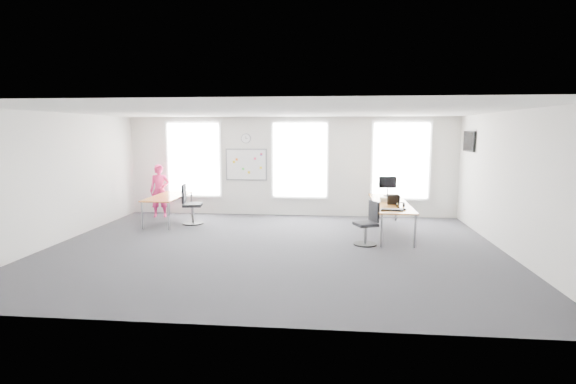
# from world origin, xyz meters

# --- Properties ---
(floor) EXTENTS (10.00, 10.00, 0.00)m
(floor) POSITION_xyz_m (0.00, 0.00, 0.00)
(floor) COLOR #252429
(floor) RESTS_ON ground
(ceiling) EXTENTS (10.00, 10.00, 0.00)m
(ceiling) POSITION_xyz_m (0.00, 0.00, 3.00)
(ceiling) COLOR silver
(ceiling) RESTS_ON ground
(wall_back) EXTENTS (10.00, 0.00, 10.00)m
(wall_back) POSITION_xyz_m (0.00, 4.00, 1.50)
(wall_back) COLOR silver
(wall_back) RESTS_ON ground
(wall_front) EXTENTS (10.00, 0.00, 10.00)m
(wall_front) POSITION_xyz_m (0.00, -4.00, 1.50)
(wall_front) COLOR silver
(wall_front) RESTS_ON ground
(wall_left) EXTENTS (0.00, 10.00, 10.00)m
(wall_left) POSITION_xyz_m (-5.00, 0.00, 1.50)
(wall_left) COLOR silver
(wall_left) RESTS_ON ground
(wall_right) EXTENTS (0.00, 10.00, 10.00)m
(wall_right) POSITION_xyz_m (5.00, 0.00, 1.50)
(wall_right) COLOR silver
(wall_right) RESTS_ON ground
(window_left) EXTENTS (1.60, 0.06, 2.20)m
(window_left) POSITION_xyz_m (-3.00, 3.97, 1.70)
(window_left) COLOR white
(window_left) RESTS_ON wall_back
(window_mid) EXTENTS (1.60, 0.06, 2.20)m
(window_mid) POSITION_xyz_m (0.30, 3.97, 1.70)
(window_mid) COLOR white
(window_mid) RESTS_ON wall_back
(window_right) EXTENTS (1.60, 0.06, 2.20)m
(window_right) POSITION_xyz_m (3.30, 3.97, 1.70)
(window_right) COLOR white
(window_right) RESTS_ON wall_back
(desk_right) EXTENTS (0.85, 3.20, 0.78)m
(desk_right) POSITION_xyz_m (2.77, 1.90, 0.73)
(desk_right) COLOR #BE7938
(desk_right) RESTS_ON ground
(desk_left) EXTENTS (0.83, 2.08, 0.76)m
(desk_left) POSITION_xyz_m (-3.33, 2.56, 0.70)
(desk_left) COLOR #BE7938
(desk_left) RESTS_ON ground
(chair_right) EXTENTS (0.59, 0.59, 1.00)m
(chair_right) POSITION_xyz_m (2.11, 0.55, 0.44)
(chair_right) COLOR black
(chair_right) RESTS_ON ground
(chair_left) EXTENTS (0.59, 0.59, 1.11)m
(chair_left) POSITION_xyz_m (-2.64, 2.39, 0.49)
(chair_left) COLOR black
(chair_left) RESTS_ON ground
(person) EXTENTS (0.65, 0.51, 1.59)m
(person) POSITION_xyz_m (-3.88, 3.32, 0.79)
(person) COLOR #CE2360
(person) RESTS_ON ground
(whiteboard) EXTENTS (1.20, 0.03, 0.90)m
(whiteboard) POSITION_xyz_m (-1.35, 3.97, 1.55)
(whiteboard) COLOR white
(whiteboard) RESTS_ON wall_back
(wall_clock) EXTENTS (0.30, 0.04, 0.30)m
(wall_clock) POSITION_xyz_m (-1.35, 3.97, 2.35)
(wall_clock) COLOR gray
(wall_clock) RESTS_ON wall_back
(tv) EXTENTS (0.06, 0.90, 0.55)m
(tv) POSITION_xyz_m (4.95, 3.00, 2.30)
(tv) COLOR black
(tv) RESTS_ON wall_right
(keyboard) EXTENTS (0.52, 0.24, 0.02)m
(keyboard) POSITION_xyz_m (2.66, 0.68, 0.79)
(keyboard) COLOR black
(keyboard) RESTS_ON desk_right
(mouse) EXTENTS (0.08, 0.12, 0.04)m
(mouse) POSITION_xyz_m (2.96, 0.76, 0.80)
(mouse) COLOR black
(mouse) RESTS_ON desk_right
(lens_cap) EXTENTS (0.09, 0.09, 0.01)m
(lens_cap) POSITION_xyz_m (2.86, 1.07, 0.78)
(lens_cap) COLOR black
(lens_cap) RESTS_ON desk_right
(headphones) EXTENTS (0.19, 0.10, 0.11)m
(headphones) POSITION_xyz_m (2.92, 1.21, 0.83)
(headphones) COLOR black
(headphones) RESTS_ON desk_right
(laptop_sleeve) EXTENTS (0.31, 0.18, 0.25)m
(laptop_sleeve) POSITION_xyz_m (2.79, 1.49, 0.90)
(laptop_sleeve) COLOR black
(laptop_sleeve) RESTS_ON desk_right
(paper_stack) EXTENTS (0.30, 0.23, 0.10)m
(paper_stack) POSITION_xyz_m (2.67, 1.96, 0.83)
(paper_stack) COLOR beige
(paper_stack) RESTS_ON desk_right
(monitor) EXTENTS (0.49, 0.20, 0.54)m
(monitor) POSITION_xyz_m (2.82, 3.04, 1.10)
(monitor) COLOR black
(monitor) RESTS_ON desk_right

